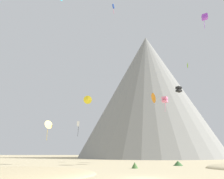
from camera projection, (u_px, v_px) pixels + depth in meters
ground_plane at (144, 178)px, 24.20m from camera, size 400.00×400.00×0.00m
dune_foreground_right at (5, 175)px, 27.09m from camera, size 26.55×24.75×1.67m
bush_low_patch at (178, 163)px, 46.13m from camera, size 2.69×2.69×0.96m
bush_ridge_crest at (135, 165)px, 38.58m from camera, size 1.31×1.31×1.01m
rock_massif at (149, 95)px, 118.53m from camera, size 92.97×92.97×63.90m
kite_gold_low at (48, 125)px, 51.90m from camera, size 1.88×1.99×4.42m
kite_pink_mid at (165, 100)px, 53.80m from camera, size 1.63×1.64×3.56m
kite_black_mid at (179, 89)px, 63.24m from camera, size 1.75×1.72×1.56m
kite_orange_mid at (154, 98)px, 51.07m from camera, size 1.17×2.37×2.27m
kite_blue_high at (113, 7)px, 59.43m from camera, size 0.70×0.76×2.96m
kite_lime_high at (187, 65)px, 67.81m from camera, size 0.59×1.74×1.73m
kite_white_low at (78, 126)px, 61.75m from camera, size 0.78×0.55×4.07m
kite_violet_high at (205, 17)px, 58.34m from camera, size 1.66×1.59×4.11m
kite_yellow_mid at (88, 100)px, 54.92m from camera, size 2.03×1.06×2.00m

